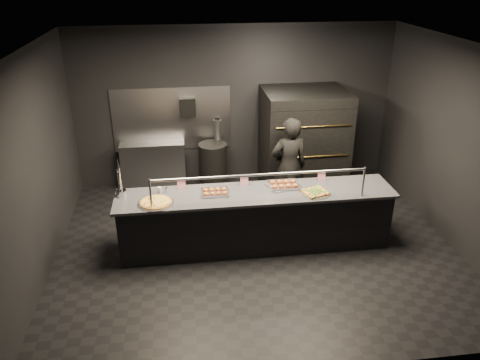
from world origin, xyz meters
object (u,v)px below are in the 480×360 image
Objects in this scene: round_pizza at (156,202)px; towel_dispenser at (187,107)px; service_counter at (256,219)px; slider_tray_b at (284,185)px; pizza_oven at (303,141)px; square_pizza at (315,192)px; prep_shelf at (154,165)px; worker at (289,167)px; beer_tap at (120,185)px; slider_tray_a at (215,192)px; fire_extinguisher at (218,131)px; trash_bin at (213,166)px.

towel_dispenser is at bearing 77.78° from round_pizza.
service_counter is 7.55× the size of slider_tray_b.
square_pizza is (-0.35, -2.05, -0.03)m from pizza_oven.
worker reaches higher than prep_shelf.
worker is at bearing 96.73° from square_pizza.
pizza_oven reaches higher than beer_tap.
service_counter is 2.38× the size of worker.
slider_tray_a is 0.82× the size of slider_tray_b.
towel_dispenser is at bearing -178.96° from fire_extinguisher.
service_counter is 8.07× the size of round_pizza.
service_counter reaches higher than trash_bin.
trash_bin is 1.71m from worker.
prep_shelf is (-2.80, 0.42, -0.52)m from pizza_oven.
pizza_oven is at bearing -13.14° from towel_dispenser.
towel_dispenser is at bearing 64.83° from beer_tap.
beer_tap is (-1.60, -2.24, 0.03)m from fire_extinguisher.
service_counter is 0.77m from slider_tray_a.
beer_tap is at bearing -126.77° from trash_bin.
service_counter is 2.05m from beer_tap.
slider_tray_a is 0.26× the size of worker.
square_pizza is at bearing 0.00° from round_pizza.
pizza_oven is 2.88m from prep_shelf.
towel_dispenser is at bearing 110.63° from service_counter.
trash_bin is (1.12, -0.19, -0.00)m from prep_shelf.
pizza_oven is at bearing 28.98° from beer_tap.
trash_bin is (0.12, 2.09, -0.50)m from slider_tray_a.
slider_tray_a is at bearing 172.48° from square_pizza.
slider_tray_a is 1.05m from slider_tray_b.
trash_bin is at bearing 102.59° from service_counter.
towel_dispenser is 0.69× the size of fire_extinguisher.
slider_tray_a is (1.35, -0.11, -0.14)m from beer_tap.
slider_tray_b is at bearing 66.80° from worker.
slider_tray_b is (2.05, -2.17, 0.50)m from prep_shelf.
prep_shelf is 3.51m from square_pizza.
prep_shelf is 2.21× the size of slider_tray_b.
prep_shelf is at bearing 113.69° from slider_tray_a.
round_pizza is 0.94× the size of slider_tray_b.
pizza_oven reaches higher than slider_tray_a.
round_pizza is 0.30× the size of worker.
worker is (2.32, -1.34, 0.41)m from prep_shelf.
round_pizza is 0.57× the size of trash_bin.
slider_tray_a is (-0.60, 0.04, 0.48)m from service_counter.
service_counter is at bearing -3.99° from slider_tray_a.
prep_shelf is at bearing 134.77° from square_pizza.
square_pizza is (1.75, -2.54, -0.61)m from towel_dispenser.
square_pizza is at bearing -9.97° from service_counter.
worker is (0.72, 0.98, 0.40)m from service_counter.
service_counter is at bearing -122.27° from pizza_oven.
service_counter is at bearing 48.68° from worker.
beer_tap reaches higher than prep_shelf.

